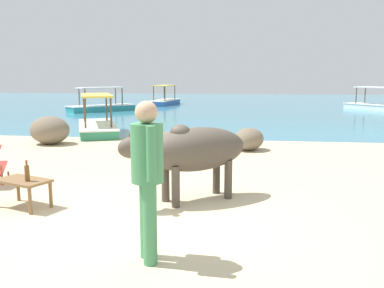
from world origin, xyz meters
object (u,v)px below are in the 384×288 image
Objects in this scene: low_bench_table at (23,184)px; boat_blue at (165,101)px; person_standing at (147,169)px; boat_green at (97,125)px; boat_white at (376,105)px; cow at (194,150)px; boat_teal at (101,106)px; bottle at (27,173)px.

boat_blue is (-2.39, 22.10, -0.09)m from low_bench_table.
low_bench_table is 0.54× the size of person_standing.
person_standing is 0.42× the size of boat_green.
boat_blue is at bearing 76.68° from person_standing.
boat_green is at bearing 96.27° from boat_white.
boat_green reaches higher than cow.
boat_teal is at bearing -3.75° from boat_green.
cow is 1.17× the size of person_standing.
person_standing is at bearing 17.70° from boat_blue.
cow is at bearing 119.56° from boat_white.
boat_green is at bearing 103.59° from bottle.
cow is 0.53× the size of boat_white.
boat_teal is (-6.97, 18.08, -0.70)m from person_standing.
boat_green is (-4.15, 7.16, -0.52)m from cow.
boat_white and boat_teal have the same top height.
boat_white is at bearing -68.79° from boat_green.
low_bench_table is 2.93× the size of bottle.
boat_blue reaches higher than low_bench_table.
low_bench_table is 0.23m from bottle.
boat_teal is (-4.91, 16.68, -0.28)m from bottle.
boat_teal is at bearing 86.80° from person_standing.
person_standing is 24.02m from boat_blue.
boat_teal reaches higher than cow.
boat_teal is (-4.79, 16.60, -0.09)m from low_bench_table.
boat_green is (0.60, -14.28, 0.00)m from boat_blue.
boat_white is at bearing 83.19° from low_bench_table.
person_standing is 19.38m from boat_teal.
bottle is at bearing 13.20° from boat_blue.
boat_blue is (-2.51, 22.18, -0.28)m from bottle.
person_standing reaches higher than boat_blue.
boat_white is 15.32m from boat_teal.
boat_white is (10.27, 19.40, -0.09)m from low_bench_table.
boat_blue is at bearing 96.45° from bottle.
boat_blue is 12.94m from boat_white.
boat_blue reaches higher than cow.
bottle is (-2.24, -0.74, -0.24)m from cow.
person_standing is (2.06, -1.39, 0.42)m from bottle.
cow is 6.42× the size of bottle.
cow is 0.50× the size of boat_green.
boat_blue is at bearing -20.22° from boat_green.
cow is at bearing 36.74° from low_bench_table.
boat_green is at bearing -116.71° from boat_teal.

